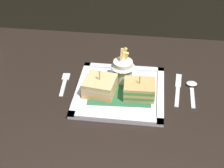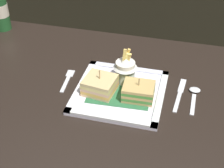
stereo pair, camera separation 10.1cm
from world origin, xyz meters
The scene contains 8 objects.
dining_table centered at (0.00, 0.00, 0.63)m, with size 1.36×0.78×0.78m.
square_plate centered at (0.05, 0.02, 0.78)m, with size 0.27×0.27×0.02m.
sandwich_half_left centered at (-0.01, 0.00, 0.81)m, with size 0.10×0.10×0.08m.
sandwich_half_right centered at (0.11, 0.00, 0.81)m, with size 0.09×0.08×0.07m.
fries_cup centered at (0.05, 0.07, 0.84)m, with size 0.08×0.08×0.11m.
fork centered at (-0.14, 0.05, 0.78)m, with size 0.03×0.12×0.00m.
knife centered at (0.23, 0.06, 0.78)m, with size 0.03×0.17×0.00m.
spoon centered at (0.27, 0.07, 0.78)m, with size 0.04×0.13×0.01m.
Camera 2 is at (0.22, -0.77, 1.43)m, focal length 53.61 mm.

